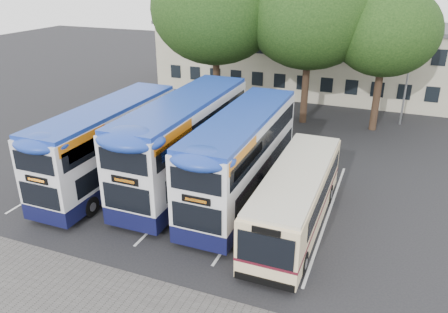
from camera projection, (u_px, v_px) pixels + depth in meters
ground at (223, 260)px, 17.10m from camera, size 120.00×120.00×0.00m
bay_lines at (192, 189)px, 22.64m from camera, size 14.12×11.00×0.01m
depot_building at (336, 59)px, 38.88m from camera, size 32.40×8.40×6.20m
lamp_post at (411, 55)px, 30.08m from camera, size 0.25×1.05×9.06m
tree_left at (216, 9)px, 30.75m from camera, size 9.19×9.19×11.86m
tree_mid at (311, 13)px, 29.55m from camera, size 8.88×8.88×11.53m
tree_right at (386, 31)px, 28.42m from camera, size 6.93×6.93×9.73m
bus_dd_left at (110, 141)px, 22.52m from camera, size 2.46×10.13×4.22m
bus_dd_mid at (186, 138)px, 22.36m from camera, size 2.68×11.03×4.60m
bus_dd_right at (243, 153)px, 20.91m from camera, size 2.52×10.40×4.33m
bus_single at (297, 194)px, 18.84m from camera, size 2.35×9.22×2.75m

